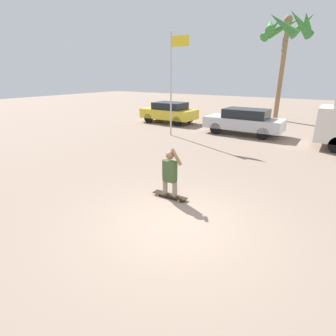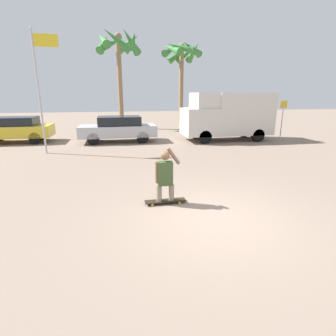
# 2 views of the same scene
# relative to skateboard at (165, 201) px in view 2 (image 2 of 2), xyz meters

# --- Properties ---
(ground_plane) EXTENTS (80.00, 80.00, 0.00)m
(ground_plane) POSITION_rel_skateboard_xyz_m (0.92, -1.08, -0.07)
(ground_plane) COLOR gray
(skateboard) EXTENTS (1.08, 0.25, 0.09)m
(skateboard) POSITION_rel_skateboard_xyz_m (0.00, 0.00, 0.00)
(skateboard) COLOR black
(skateboard) RESTS_ON ground_plane
(person_skateboarder) EXTENTS (0.65, 0.23, 1.42)m
(person_skateboarder) POSITION_rel_skateboard_xyz_m (-0.00, -0.00, 0.74)
(person_skateboarder) COLOR gray
(person_skateboarder) RESTS_ON skateboard
(camper_van) EXTENTS (5.43, 2.14, 2.88)m
(camper_van) POSITION_rel_skateboard_xyz_m (5.69, 9.06, 1.49)
(camper_van) COLOR black
(camper_van) RESTS_ON ground_plane
(parked_car_silver) EXTENTS (4.53, 1.88, 1.52)m
(parked_car_silver) POSITION_rel_skateboard_xyz_m (-1.00, 9.79, 0.74)
(parked_car_silver) COLOR black
(parked_car_silver) RESTS_ON ground_plane
(parked_car_yellow) EXTENTS (4.04, 1.94, 1.51)m
(parked_car_yellow) POSITION_rel_skateboard_xyz_m (-6.96, 10.74, 0.73)
(parked_car_yellow) COLOR black
(parked_car_yellow) RESTS_ON ground_plane
(palm_tree_near_van) EXTENTS (3.81, 3.85, 7.46)m
(palm_tree_near_van) POSITION_rel_skateboard_xyz_m (5.16, 18.83, 6.13)
(palm_tree_near_van) COLOR #8E704C
(palm_tree_near_van) RESTS_ON ground_plane
(palm_tree_center_background) EXTENTS (3.74, 3.75, 7.68)m
(palm_tree_center_background) POSITION_rel_skateboard_xyz_m (-0.57, 16.56, 6.34)
(palm_tree_center_background) COLOR #8E704C
(palm_tree_center_background) RESTS_ON ground_plane
(flagpole) EXTENTS (1.14, 0.12, 5.61)m
(flagpole) POSITION_rel_skateboard_xyz_m (-4.44, 7.19, 3.21)
(flagpole) COLOR #B7B7BC
(flagpole) RESTS_ON ground_plane
(street_sign) EXTENTS (0.44, 0.06, 2.42)m
(street_sign) POSITION_rel_skateboard_xyz_m (9.01, 8.42, 1.48)
(street_sign) COLOR #B7B7BC
(street_sign) RESTS_ON ground_plane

